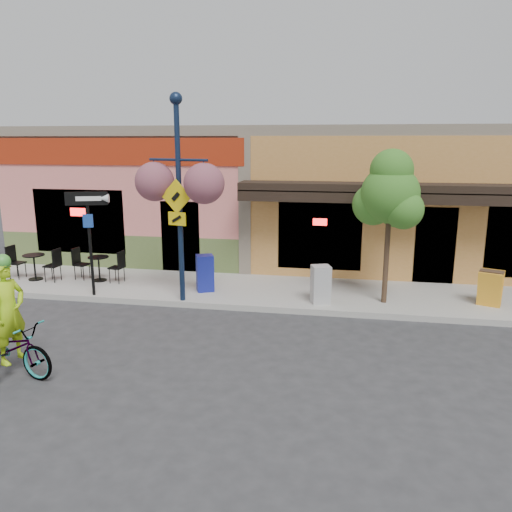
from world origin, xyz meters
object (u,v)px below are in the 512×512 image
(cyclist_rider, at_px, (10,325))
(street_tree, at_px, (388,227))
(lamp_post, at_px, (179,200))
(building, at_px, (293,191))
(bicycle, at_px, (10,348))
(one_way_sign, at_px, (90,244))
(newspaper_box_blue, at_px, (205,273))
(newspaper_box_grey, at_px, (321,284))

(cyclist_rider, bearing_deg, street_tree, -41.86)
(lamp_post, height_order, street_tree, lamp_post)
(building, height_order, cyclist_rider, building)
(bicycle, xyz_separation_m, one_way_sign, (-0.61, 4.15, 1.00))
(newspaper_box_blue, bearing_deg, street_tree, -25.46)
(lamp_post, height_order, newspaper_box_blue, lamp_post)
(bicycle, relative_size, newspaper_box_blue, 1.92)
(bicycle, distance_m, newspaper_box_blue, 5.47)
(cyclist_rider, xyz_separation_m, newspaper_box_blue, (2.10, 5.03, -0.28))
(lamp_post, relative_size, one_way_sign, 1.87)
(bicycle, distance_m, newspaper_box_grey, 6.93)
(one_way_sign, distance_m, newspaper_box_blue, 3.01)
(building, distance_m, newspaper_box_grey, 6.79)
(one_way_sign, bearing_deg, bicycle, -99.92)
(cyclist_rider, relative_size, lamp_post, 0.37)
(lamp_post, distance_m, street_tree, 5.07)
(bicycle, bearing_deg, newspaper_box_grey, -36.64)
(one_way_sign, relative_size, newspaper_box_grey, 2.86)
(bicycle, distance_m, cyclist_rider, 0.43)
(one_way_sign, relative_size, newspaper_box_blue, 2.76)
(building, relative_size, newspaper_box_grey, 19.40)
(bicycle, distance_m, one_way_sign, 4.32)
(newspaper_box_grey, bearing_deg, newspaper_box_blue, 153.07)
(bicycle, xyz_separation_m, street_tree, (6.78, 4.87, 1.55))
(bicycle, relative_size, street_tree, 0.49)
(bicycle, xyz_separation_m, lamp_post, (1.80, 4.15, 2.17))
(building, bearing_deg, lamp_post, -106.67)
(bicycle, xyz_separation_m, newspaper_box_grey, (5.23, 4.55, 0.13))
(building, distance_m, newspaper_box_blue, 6.42)
(cyclist_rider, height_order, newspaper_box_blue, cyclist_rider)
(one_way_sign, xyz_separation_m, newspaper_box_blue, (2.76, 0.87, -0.86))
(lamp_post, distance_m, newspaper_box_grey, 4.01)
(lamp_post, bearing_deg, newspaper_box_blue, 82.55)
(cyclist_rider, bearing_deg, newspaper_box_blue, -10.34)
(one_way_sign, distance_m, street_tree, 7.45)
(cyclist_rider, bearing_deg, one_way_sign, 21.31)
(street_tree, bearing_deg, building, 115.53)
(lamp_post, distance_m, newspaper_box_blue, 2.23)
(building, xyz_separation_m, bicycle, (-3.85, -11.00, -1.76))
(newspaper_box_grey, bearing_deg, cyclist_rider, -156.85)
(newspaper_box_grey, bearing_deg, lamp_post, 168.49)
(lamp_post, relative_size, street_tree, 1.33)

